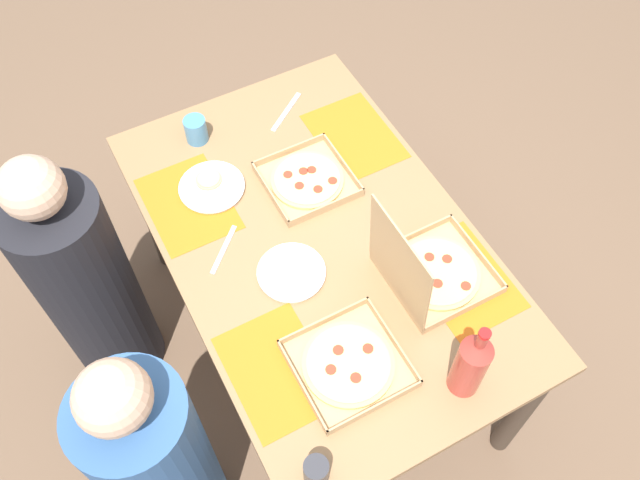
% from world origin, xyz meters
% --- Properties ---
extents(ground_plane, '(6.00, 6.00, 0.00)m').
position_xyz_m(ground_plane, '(0.00, 0.00, 0.00)').
color(ground_plane, brown).
extents(dining_table, '(1.50, 0.94, 0.77)m').
position_xyz_m(dining_table, '(0.00, 0.00, 0.66)').
color(dining_table, '#3F3328').
rests_on(dining_table, ground_plane).
extents(placemat_near_left, '(0.36, 0.26, 0.00)m').
position_xyz_m(placemat_near_left, '(-0.34, -0.32, 0.77)').
color(placemat_near_left, orange).
rests_on(placemat_near_left, dining_table).
extents(placemat_near_right, '(0.36, 0.26, 0.00)m').
position_xyz_m(placemat_near_right, '(0.34, -0.32, 0.77)').
color(placemat_near_right, orange).
rests_on(placemat_near_right, dining_table).
extents(placemat_far_left, '(0.36, 0.26, 0.00)m').
position_xyz_m(placemat_far_left, '(-0.34, 0.32, 0.77)').
color(placemat_far_left, orange).
rests_on(placemat_far_left, dining_table).
extents(placemat_far_right, '(0.36, 0.26, 0.00)m').
position_xyz_m(placemat_far_right, '(0.34, 0.32, 0.77)').
color(placemat_far_right, orange).
rests_on(placemat_far_right, dining_table).
extents(pizza_box_center, '(0.28, 0.28, 0.04)m').
position_xyz_m(pizza_box_center, '(0.23, -0.07, 0.79)').
color(pizza_box_center, tan).
rests_on(pizza_box_center, dining_table).
extents(pizza_box_corner_left, '(0.30, 0.30, 0.04)m').
position_xyz_m(pizza_box_corner_left, '(-0.42, 0.13, 0.79)').
color(pizza_box_corner_left, tan).
rests_on(pizza_box_corner_left, dining_table).
extents(pizza_box_edge_far, '(0.31, 0.32, 0.34)m').
position_xyz_m(pizza_box_edge_far, '(-0.29, -0.22, 0.83)').
color(pizza_box_edge_far, tan).
rests_on(pizza_box_edge_far, dining_table).
extents(plate_middle, '(0.22, 0.22, 0.02)m').
position_xyz_m(plate_middle, '(-0.07, 0.14, 0.78)').
color(plate_middle, white).
rests_on(plate_middle, dining_table).
extents(plate_far_right, '(0.22, 0.22, 0.03)m').
position_xyz_m(plate_far_right, '(0.36, 0.22, 0.78)').
color(plate_far_right, white).
rests_on(plate_far_right, dining_table).
extents(soda_bottle, '(0.09, 0.09, 0.32)m').
position_xyz_m(soda_bottle, '(-0.62, -0.13, 0.91)').
color(soda_bottle, '#B2382D').
rests_on(soda_bottle, dining_table).
extents(cup_red, '(0.07, 0.07, 0.09)m').
position_xyz_m(cup_red, '(-0.65, 0.36, 0.82)').
color(cup_red, '#333338').
rests_on(cup_red, dining_table).
extents(cup_dark, '(0.08, 0.08, 0.09)m').
position_xyz_m(cup_dark, '(0.59, 0.18, 0.82)').
color(cup_dark, teal).
rests_on(cup_dark, dining_table).
extents(knife_by_near_right, '(0.14, 0.18, 0.00)m').
position_xyz_m(knife_by_near_right, '(0.56, -0.16, 0.78)').
color(knife_by_near_right, '#B7B7BC').
rests_on(knife_by_near_right, dining_table).
extents(fork_by_far_left, '(0.14, 0.15, 0.00)m').
position_xyz_m(fork_by_far_left, '(0.11, 0.29, 0.78)').
color(fork_by_far_left, '#B7B7BC').
rests_on(fork_by_far_left, dining_table).
extents(diner_left_seat, '(0.32, 0.32, 1.17)m').
position_xyz_m(diner_left_seat, '(-0.34, 0.73, 0.53)').
color(diner_left_seat, '#33598C').
rests_on(diner_left_seat, ground_plane).
extents(diner_right_seat, '(0.32, 0.32, 1.20)m').
position_xyz_m(diner_right_seat, '(0.34, 0.73, 0.54)').
color(diner_right_seat, black).
rests_on(diner_right_seat, ground_plane).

